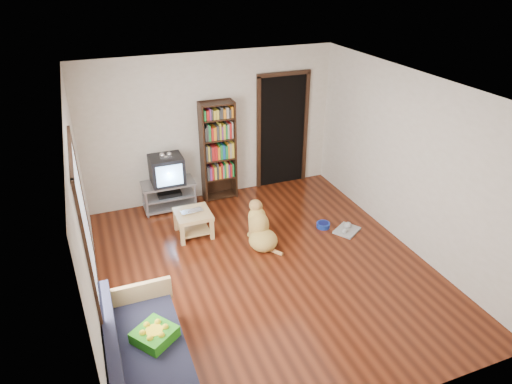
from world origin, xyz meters
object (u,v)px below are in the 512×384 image
object	(u,v)px
laptop	(193,213)
grey_rag	(347,230)
sofa	(148,365)
green_cushion	(155,335)
dog_bowl	(323,225)
dog	(260,229)
tv_stand	(169,194)
bookshelf	(218,146)
coffee_table	(193,219)
crt_tv	(166,169)

from	to	relation	value
laptop	grey_rag	bearing A→B (deg)	-24.28
grey_rag	sofa	bearing A→B (deg)	-152.42
green_cushion	dog_bowl	bearing A→B (deg)	-4.49
green_cushion	dog	world-z (taller)	dog
laptop	tv_stand	world-z (taller)	tv_stand
tv_stand	sofa	size ratio (longest dim) A/B	0.50
bookshelf	sofa	distance (m)	4.26
tv_stand	coffee_table	size ratio (longest dim) A/B	1.64
laptop	green_cushion	bearing A→B (deg)	-118.54
green_cushion	tv_stand	distance (m)	3.58
tv_stand	laptop	bearing A→B (deg)	-80.24
coffee_table	dog	size ratio (longest dim) A/B	0.65
green_cushion	grey_rag	distance (m)	3.78
tv_stand	grey_rag	bearing A→B (deg)	-35.81
dog_bowl	crt_tv	size ratio (longest dim) A/B	0.38
laptop	tv_stand	distance (m)	1.05
tv_stand	bookshelf	world-z (taller)	bookshelf
crt_tv	bookshelf	world-z (taller)	bookshelf
sofa	laptop	bearing A→B (deg)	66.15
grey_rag	tv_stand	distance (m)	3.11
green_cushion	sofa	world-z (taller)	sofa
green_cushion	dog	distance (m)	2.67
crt_tv	dog	xyz separation A→B (m)	(1.07, -1.65, -0.49)
green_cushion	crt_tv	distance (m)	3.60
laptop	grey_rag	world-z (taller)	laptop
laptop	coffee_table	world-z (taller)	laptop
dog_bowl	grey_rag	world-z (taller)	dog_bowl
dog_bowl	laptop	bearing A→B (deg)	165.30
green_cushion	dog	size ratio (longest dim) A/B	0.45
bookshelf	sofa	world-z (taller)	bookshelf
laptop	crt_tv	bearing A→B (deg)	93.84
bookshelf	laptop	bearing A→B (deg)	-124.59
sofa	coffee_table	size ratio (longest dim) A/B	3.27
dog	coffee_table	bearing A→B (deg)	144.67
crt_tv	laptop	bearing A→B (deg)	-80.44
laptop	crt_tv	distance (m)	1.11
crt_tv	bookshelf	bearing A→B (deg)	4.32
crt_tv	sofa	xyz separation A→B (m)	(-0.97, -3.65, -0.48)
green_cushion	bookshelf	size ratio (longest dim) A/B	0.21
tv_stand	sofa	xyz separation A→B (m)	(-0.97, -3.63, -0.01)
dog_bowl	coffee_table	world-z (taller)	coffee_table
crt_tv	bookshelf	xyz separation A→B (m)	(0.95, 0.07, 0.26)
green_cushion	coffee_table	xyz separation A→B (m)	(1.03, 2.47, -0.20)
laptop	dog_bowl	distance (m)	2.14
coffee_table	crt_tv	bearing A→B (deg)	99.83
grey_rag	crt_tv	distance (m)	3.19
dog_bowl	dog	bearing A→B (deg)	-176.64
tv_stand	bookshelf	distance (m)	1.20
grey_rag	dog_bowl	bearing A→B (deg)	140.19
tv_stand	crt_tv	world-z (taller)	crt_tv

